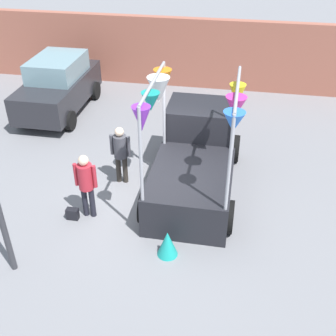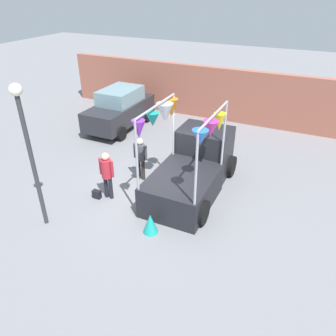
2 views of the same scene
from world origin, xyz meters
name	(u,v)px [view 2 (image 2 of 2)]	position (x,y,z in m)	size (l,w,h in m)	color
ground_plane	(160,194)	(0.00, 0.00, 0.00)	(60.00, 60.00, 0.00)	slate
vendor_truck	(194,165)	(0.82, 0.90, 0.88)	(2.37, 4.03, 3.18)	black
parked_car	(120,109)	(-4.34, 4.42, 0.94)	(1.88, 4.00, 1.88)	#26262B
person_customer	(107,171)	(-1.46, -0.89, 0.99)	(0.53, 0.34, 1.65)	black
person_vendor	(140,155)	(-1.07, 0.61, 0.96)	(0.53, 0.34, 1.60)	#2D2823
handbag	(97,194)	(-1.81, -1.09, 0.14)	(0.28, 0.16, 0.28)	black
street_lamp	(27,140)	(-2.41, -2.78, 2.70)	(0.32, 0.32, 4.17)	#333338
brick_boundary_wall	(227,95)	(0.00, 7.54, 1.30)	(18.00, 0.36, 2.60)	#9E5947
folded_kite_bundle_teal	(150,223)	(0.59, -1.83, 0.30)	(0.44, 0.44, 0.60)	teal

